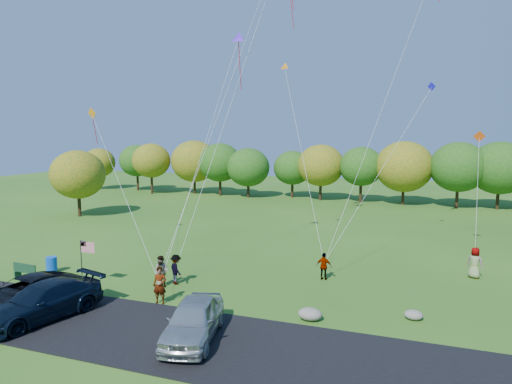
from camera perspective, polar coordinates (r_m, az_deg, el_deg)
ground at (r=24.67m, az=-9.54°, el=-13.14°), size 140.00×140.00×0.00m
asphalt_lane at (r=21.53m, az=-14.99°, el=-16.32°), size 44.00×6.00×0.06m
treeline at (r=57.26m, az=9.62°, el=3.23°), size 75.16×27.34×7.96m
minivan_dark at (r=25.41m, az=-26.86°, el=-11.23°), size 3.34×5.90×1.55m
minivan_navy at (r=23.79m, az=-25.10°, el=-12.27°), size 3.63×6.03×1.63m
minivan_silver at (r=19.82m, az=-7.85°, el=-15.55°), size 3.01×5.19×1.66m
flyer_a at (r=24.03m, az=-11.93°, el=-11.34°), size 0.77×0.58×1.91m
flyer_b at (r=26.50m, az=-11.72°, el=-9.71°), size 0.92×0.75×1.79m
flyer_c at (r=26.86m, az=-9.97°, el=-9.51°), size 1.28×1.18×1.73m
flyer_d at (r=27.53m, az=8.50°, el=-9.18°), size 0.96×0.42×1.62m
flyer_e at (r=30.47m, az=25.67°, el=-7.97°), size 1.08×0.95×1.87m
park_bench at (r=30.53m, az=-26.84°, el=-8.80°), size 1.80×0.50×0.99m
trash_barrel at (r=31.39m, az=-24.19°, el=-8.30°), size 0.65×0.65×0.98m
flag_assembly at (r=27.58m, az=-20.58°, el=-7.02°), size 0.97×0.63×2.62m
boulder_near at (r=21.96m, az=6.76°, el=-14.92°), size 1.13×0.89×0.57m
boulder_far at (r=23.08m, az=19.10°, el=-14.32°), size 0.85×0.71×0.44m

